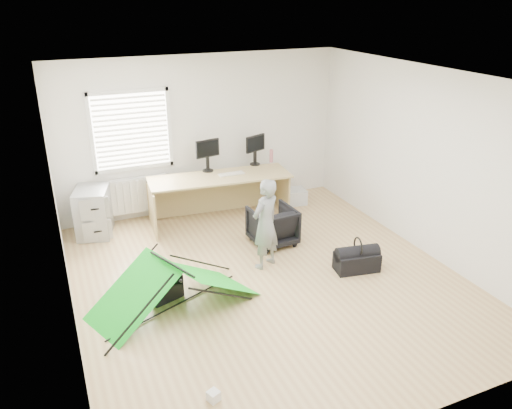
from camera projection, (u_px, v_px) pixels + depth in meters
name	position (u px, v px, depth m)	size (l,w,h in m)	color
ground	(268.00, 279.00, 6.83)	(5.50, 5.50, 0.00)	tan
back_wall	(202.00, 134.00, 8.62)	(5.00, 0.02, 2.70)	silver
window	(131.00, 131.00, 8.07)	(1.20, 0.06, 1.20)	silver
radiator	(138.00, 195.00, 8.47)	(1.00, 0.12, 0.60)	silver
desk	(220.00, 199.00, 8.43)	(2.35, 0.75, 0.80)	tan
filing_cabinet	(94.00, 212.00, 7.95)	(0.50, 0.67, 0.78)	#939698
monitor_left	(208.00, 160.00, 8.43)	(0.43, 0.09, 0.41)	black
monitor_right	(255.00, 154.00, 8.76)	(0.41, 0.09, 0.39)	black
keyboard	(231.00, 174.00, 8.36)	(0.43, 0.15, 0.02)	beige
thermos	(271.00, 156.00, 8.92)	(0.07, 0.07, 0.23)	#AE616B
office_chair	(273.00, 226.00, 7.69)	(0.64, 0.66, 0.60)	black
person	(265.00, 224.00, 6.90)	(0.48, 0.32, 1.32)	slate
kite	(174.00, 286.00, 6.11)	(1.95, 0.86, 0.61)	#12BD22
storage_crate	(292.00, 197.00, 9.21)	(0.49, 0.34, 0.27)	#B6BBBF
tote_bag	(90.00, 217.00, 8.23)	(0.32, 0.14, 0.38)	#1C737D
laptop_bag	(167.00, 289.00, 6.30)	(0.42, 0.13, 0.31)	black
white_box	(214.00, 396.00, 4.78)	(0.11, 0.11, 0.11)	silver
duffel_bag	(357.00, 262.00, 6.99)	(0.61, 0.31, 0.27)	black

